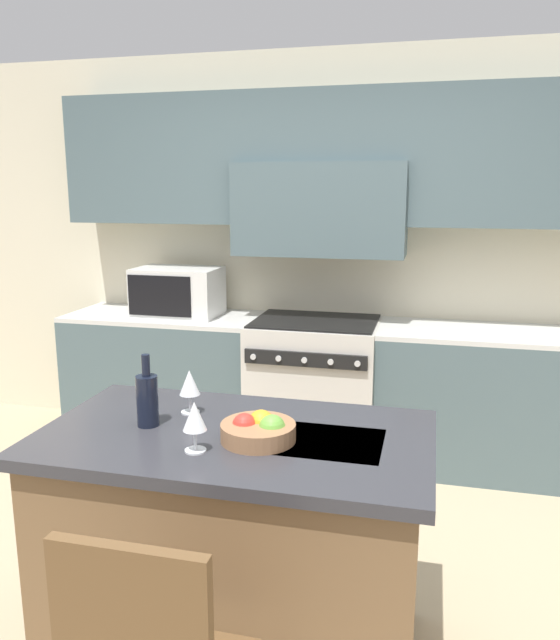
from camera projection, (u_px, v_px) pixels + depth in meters
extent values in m
plane|color=tan|center=(235.00, 619.00, 2.64)|extent=(10.00, 10.00, 0.00)
cube|color=beige|center=(326.00, 252.00, 4.38)|extent=(10.00, 0.06, 2.70)
cube|color=#4C6066|center=(322.00, 159.00, 4.06)|extent=(3.54, 0.34, 0.85)
cube|color=#4C6066|center=(320.00, 209.00, 4.10)|extent=(1.12, 0.40, 0.60)
cube|color=#4C6066|center=(166.00, 378.00, 4.50)|extent=(1.35, 0.62, 0.88)
cube|color=silver|center=(164.00, 316.00, 4.41)|extent=(1.35, 0.62, 0.03)
cube|color=#4C6066|center=(483.00, 403.00, 3.99)|extent=(1.35, 0.62, 0.88)
cube|color=silver|center=(488.00, 333.00, 3.89)|extent=(1.35, 0.62, 0.03)
cube|color=beige|center=(315.00, 388.00, 4.22)|extent=(0.84, 0.66, 0.92)
cube|color=black|center=(315.00, 321.00, 4.12)|extent=(0.80, 0.61, 0.01)
cube|color=black|center=(305.00, 359.00, 3.84)|extent=(0.77, 0.02, 0.09)
cylinder|color=silver|center=(253.00, 357.00, 3.90)|extent=(0.04, 0.02, 0.04)
cylinder|color=silver|center=(279.00, 358.00, 3.86)|extent=(0.04, 0.02, 0.04)
cylinder|color=silver|center=(304.00, 360.00, 3.82)|extent=(0.04, 0.02, 0.04)
cylinder|color=silver|center=(331.00, 362.00, 3.79)|extent=(0.04, 0.02, 0.04)
cylinder|color=silver|center=(358.00, 364.00, 3.75)|extent=(0.04, 0.02, 0.04)
cube|color=silver|center=(178.00, 292.00, 4.34)|extent=(0.58, 0.39, 0.33)
cube|color=black|center=(159.00, 296.00, 4.17)|extent=(0.45, 0.01, 0.27)
cube|color=brown|center=(237.00, 550.00, 2.38)|extent=(1.35, 0.76, 0.87)
cube|color=#333338|center=(235.00, 438.00, 2.28)|extent=(1.43, 0.82, 0.04)
cube|color=#2D2D30|center=(322.00, 442.00, 2.20)|extent=(0.43, 0.32, 0.01)
cylinder|color=#B2B2B7|center=(330.00, 422.00, 2.38)|extent=(0.02, 0.02, 0.00)
cylinder|color=black|center=(147.00, 401.00, 2.33)|extent=(0.08, 0.08, 0.19)
cylinder|color=black|center=(146.00, 365.00, 2.30)|extent=(0.03, 0.03, 0.08)
cylinder|color=white|center=(196.00, 450.00, 2.11)|extent=(0.07, 0.07, 0.01)
cylinder|color=white|center=(195.00, 440.00, 2.11)|extent=(0.01, 0.01, 0.07)
cone|color=white|center=(195.00, 416.00, 2.09)|extent=(0.08, 0.08, 0.10)
cylinder|color=white|center=(190.00, 412.00, 2.48)|extent=(0.07, 0.07, 0.01)
cylinder|color=white|center=(190.00, 403.00, 2.47)|extent=(0.01, 0.01, 0.07)
cone|color=white|center=(189.00, 382.00, 2.45)|extent=(0.08, 0.08, 0.10)
cylinder|color=#996B47|center=(258.00, 432.00, 2.20)|extent=(0.27, 0.27, 0.06)
sphere|color=red|center=(244.00, 425.00, 2.21)|extent=(0.09, 0.09, 0.09)
sphere|color=#66A83D|center=(272.00, 428.00, 2.18)|extent=(0.10, 0.10, 0.10)
sphere|color=gold|center=(261.00, 423.00, 2.23)|extent=(0.09, 0.09, 0.09)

